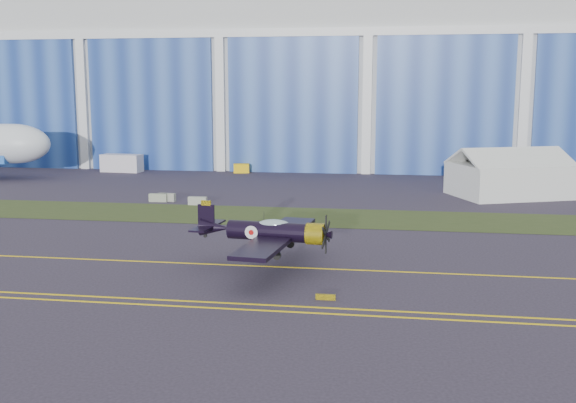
# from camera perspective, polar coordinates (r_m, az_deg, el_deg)

# --- Properties ---
(ground) EXTENTS (260.00, 260.00, 0.00)m
(ground) POSITION_cam_1_polar(r_m,az_deg,el_deg) (58.03, -17.77, -3.33)
(ground) COLOR #332C3C
(ground) RESTS_ON ground
(grass_median) EXTENTS (260.00, 10.00, 0.02)m
(grass_median) POSITION_cam_1_polar(r_m,az_deg,el_deg) (70.55, -12.74, -0.87)
(grass_median) COLOR #475128
(grass_median) RESTS_ON ground
(hangar) EXTENTS (220.00, 45.70, 30.00)m
(hangar) POSITION_cam_1_polar(r_m,az_deg,el_deg) (125.01, -3.16, 10.65)
(hangar) COLOR silver
(hangar) RESTS_ON ground
(taxiway_centreline) EXTENTS (200.00, 0.20, 0.02)m
(taxiway_centreline) POSITION_cam_1_polar(r_m,az_deg,el_deg) (53.73, -20.14, -4.46)
(taxiway_centreline) COLOR yellow
(taxiway_centreline) RESTS_ON ground
(guard_board_right) EXTENTS (1.20, 0.15, 0.35)m
(guard_board_right) POSITION_cam_1_polar(r_m,az_deg,el_deg) (40.61, 3.20, -8.08)
(guard_board_right) COLOR yellow
(guard_board_right) RESTS_ON ground
(warbird) EXTENTS (12.21, 14.19, 3.87)m
(warbird) POSITION_cam_1_polar(r_m,az_deg,el_deg) (46.61, -1.68, -2.53)
(warbird) COLOR black
(warbird) RESTS_ON ground
(tent) EXTENTS (14.96, 13.09, 5.80)m
(tent) POSITION_cam_1_polar(r_m,az_deg,el_deg) (82.75, 18.24, 2.41)
(tent) COLOR silver
(tent) RESTS_ON ground
(shipping_container) EXTENTS (6.29, 2.96, 2.65)m
(shipping_container) POSITION_cam_1_polar(r_m,az_deg,el_deg) (105.38, -13.89, 3.18)
(shipping_container) COLOR silver
(shipping_container) RESTS_ON ground
(tug) EXTENTS (2.58, 1.94, 1.34)m
(tug) POSITION_cam_1_polar(r_m,az_deg,el_deg) (101.42, -3.98, 2.82)
(tug) COLOR yellow
(tug) RESTS_ON ground
(barrier_a) EXTENTS (2.03, 0.69, 0.90)m
(barrier_a) POSITION_cam_1_polar(r_m,az_deg,el_deg) (76.47, -10.94, 0.32)
(barrier_a) COLOR gray
(barrier_a) RESTS_ON ground
(barrier_b) EXTENTS (2.05, 0.79, 0.90)m
(barrier_b) POSITION_cam_1_polar(r_m,az_deg,el_deg) (76.61, -10.24, 0.35)
(barrier_b) COLOR gray
(barrier_b) RESTS_ON ground
(barrier_c) EXTENTS (2.02, 0.66, 0.90)m
(barrier_c) POSITION_cam_1_polar(r_m,az_deg,el_deg) (73.58, -7.67, 0.05)
(barrier_c) COLOR #989B91
(barrier_c) RESTS_ON ground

